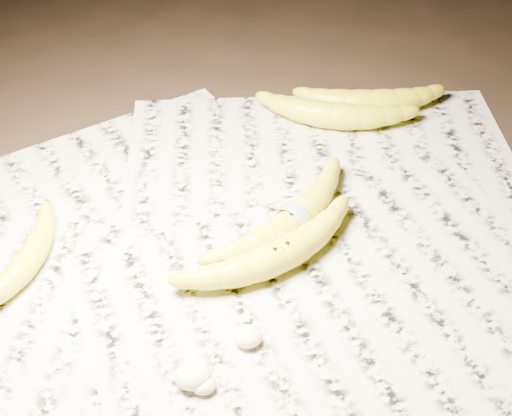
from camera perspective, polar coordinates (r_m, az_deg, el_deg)
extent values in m
plane|color=black|center=(0.88, -1.53, -3.81)|extent=(3.00, 3.00, 0.00)
cube|color=#BAB3A0|center=(0.85, -3.46, -4.94)|extent=(0.90, 0.70, 0.01)
torus|color=white|center=(0.88, 3.09, -0.82)|extent=(0.03, 0.04, 0.05)
ellipsoid|color=beige|center=(0.74, -5.09, -13.09)|extent=(0.04, 0.03, 0.02)
ellipsoid|color=beige|center=(0.77, -0.63, -10.15)|extent=(0.03, 0.03, 0.02)
ellipsoid|color=beige|center=(0.74, -4.21, -13.80)|extent=(0.03, 0.02, 0.01)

